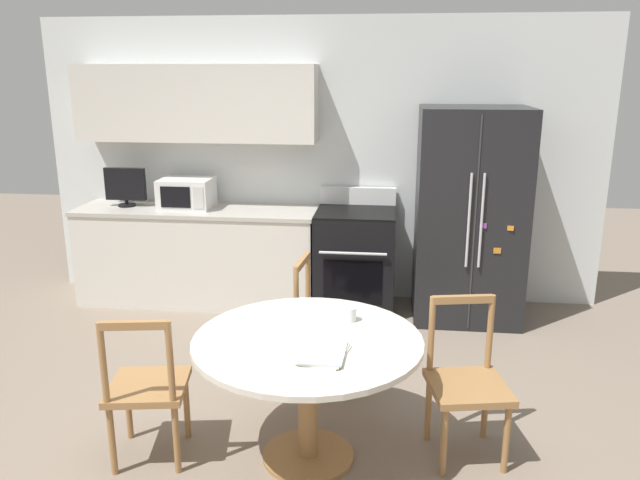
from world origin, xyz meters
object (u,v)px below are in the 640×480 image
object	(u,v)px
dining_chair_right	(467,384)
dining_chair_far	(325,325)
dining_chair_left	(147,388)
candle_glass	(349,315)
refrigerator	(469,215)
countertop_tv	(125,186)
oven_range	(355,259)
microwave	(187,193)

from	to	relation	value
dining_chair_right	dining_chair_far	size ratio (longest dim) A/B	1.00
dining_chair_left	candle_glass	world-z (taller)	dining_chair_left
dining_chair_left	dining_chair_right	bearing A→B (deg)	-0.93
dining_chair_right	dining_chair_far	bearing A→B (deg)	-51.04
refrigerator	candle_glass	xyz separation A→B (m)	(-0.89, -2.01, -0.15)
dining_chair_right	candle_glass	xyz separation A→B (m)	(-0.67, 0.11, 0.34)
candle_glass	countertop_tv	bearing A→B (deg)	136.64
refrigerator	dining_chair_left	xyz separation A→B (m)	(-1.98, -2.38, -0.48)
refrigerator	oven_range	size ratio (longest dim) A/B	1.70
countertop_tv	candle_glass	size ratio (longest dim) A/B	4.62
refrigerator	countertop_tv	bearing A→B (deg)	178.14
microwave	countertop_tv	bearing A→B (deg)	-179.71
dining_chair_right	dining_chair_left	bearing A→B (deg)	-2.76
countertop_tv	dining_chair_far	xyz separation A→B (m)	(2.03, -1.48, -0.66)
microwave	dining_chair_right	size ratio (longest dim) A/B	0.52
microwave	dining_chair_far	world-z (taller)	microwave
refrigerator	dining_chair_right	size ratio (longest dim) A/B	2.04
countertop_tv	dining_chair_far	world-z (taller)	countertop_tv
oven_range	countertop_tv	distance (m)	2.23
dining_chair_left	oven_range	bearing A→B (deg)	58.41
dining_chair_far	dining_chair_left	world-z (taller)	same
refrigerator	dining_chair_left	size ratio (longest dim) A/B	2.04
dining_chair_far	dining_chair_right	bearing A→B (deg)	55.20
dining_chair_left	candle_glass	distance (m)	1.20
microwave	countertop_tv	xyz separation A→B (m)	(-0.58, -0.00, 0.06)
microwave	candle_glass	world-z (taller)	microwave
refrigerator	countertop_tv	world-z (taller)	refrigerator
countertop_tv	dining_chair_right	xyz separation A→B (m)	(2.91, -2.22, -0.66)
oven_range	dining_chair_left	world-z (taller)	oven_range
countertop_tv	refrigerator	bearing A→B (deg)	-1.86
countertop_tv	dining_chair_far	distance (m)	2.60
oven_range	microwave	distance (m)	1.66
dining_chair_far	refrigerator	bearing A→B (deg)	146.62
countertop_tv	dining_chair_right	bearing A→B (deg)	-37.39
refrigerator	dining_chair_right	distance (m)	2.19
countertop_tv	dining_chair_left	bearing A→B (deg)	-65.24
refrigerator	candle_glass	world-z (taller)	refrigerator
dining_chair_right	dining_chair_left	distance (m)	1.78
refrigerator	microwave	size ratio (longest dim) A/B	3.92
microwave	dining_chair_far	distance (m)	2.16
candle_glass	refrigerator	bearing A→B (deg)	66.10
refrigerator	dining_chair_right	world-z (taller)	refrigerator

